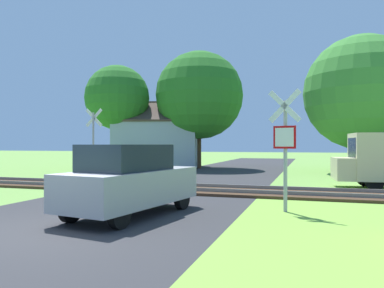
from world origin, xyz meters
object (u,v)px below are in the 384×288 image
(stop_sign_near, at_px, (285,142))
(tree_right, at_px, (362,93))
(tree_left, at_px, (117,98))
(tree_center, at_px, (199,95))
(house, at_px, (158,143))
(crossing_sign_far, at_px, (93,140))
(parked_car, at_px, (130,180))

(stop_sign_near, relative_size, tree_right, 0.38)
(tree_left, relative_size, tree_center, 0.88)
(tree_right, bearing_deg, stop_sign_near, -103.97)
(house, bearing_deg, tree_center, -17.43)
(tree_left, relative_size, tree_right, 0.91)
(crossing_sign_far, distance_m, parked_car, 8.98)
(tree_center, bearing_deg, tree_left, -163.11)
(tree_center, relative_size, tree_right, 1.03)
(stop_sign_near, bearing_deg, parked_car, 38.81)
(house, bearing_deg, tree_left, -153.64)
(parked_car, bearing_deg, house, 120.53)
(house, relative_size, parked_car, 1.78)
(crossing_sign_far, relative_size, tree_left, 0.45)
(tree_right, height_order, parked_car, tree_right)
(stop_sign_near, relative_size, tree_center, 0.37)
(crossing_sign_far, height_order, tree_left, tree_left)
(stop_sign_near, xyz_separation_m, parked_car, (-3.66, -1.68, -0.94))
(crossing_sign_far, distance_m, tree_right, 16.29)
(tree_center, xyz_separation_m, parked_car, (3.59, -18.34, -4.55))
(house, xyz_separation_m, tree_center, (3.42, -0.25, 3.52))
(tree_right, bearing_deg, parked_car, -113.95)
(parked_car, bearing_deg, tree_right, 75.91)
(tree_center, bearing_deg, crossing_sign_far, -99.52)
(crossing_sign_far, relative_size, house, 0.46)
(tree_left, relative_size, parked_car, 1.82)
(stop_sign_near, xyz_separation_m, crossing_sign_far, (-9.15, 5.34, 0.17))
(house, distance_m, parked_car, 19.89)
(crossing_sign_far, xyz_separation_m, house, (-1.52, 11.57, -0.09))
(tree_left, height_order, tree_right, tree_right)
(stop_sign_near, height_order, tree_left, tree_left)
(crossing_sign_far, xyz_separation_m, tree_left, (-3.98, 9.53, 3.26))
(stop_sign_near, xyz_separation_m, tree_center, (-7.25, 16.66, 3.61))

